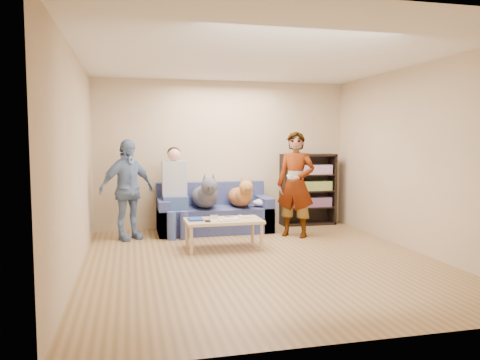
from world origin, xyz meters
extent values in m
plane|color=olive|center=(0.00, 0.00, 0.00)|extent=(5.00, 5.00, 0.00)
plane|color=white|center=(0.00, 0.00, 2.60)|extent=(5.00, 5.00, 0.00)
plane|color=tan|center=(0.00, 2.50, 1.30)|extent=(4.50, 0.00, 4.50)
plane|color=tan|center=(0.00, -2.50, 1.30)|extent=(4.50, 0.00, 4.50)
plane|color=tan|center=(-2.25, 0.00, 1.30)|extent=(0.00, 5.00, 5.00)
plane|color=tan|center=(2.25, 0.00, 1.30)|extent=(0.00, 5.00, 5.00)
ellipsoid|color=silver|center=(0.57, 1.91, 0.49)|extent=(0.37, 0.31, 0.13)
imported|color=gray|center=(0.95, 1.35, 0.85)|extent=(0.74, 0.70, 1.69)
imported|color=#6885A7|center=(-1.68, 1.76, 0.79)|extent=(0.99, 0.79, 1.57)
cube|color=white|center=(0.75, 1.15, 1.00)|extent=(0.07, 0.12, 0.03)
cube|color=#1B3597|center=(-0.74, 0.87, 0.43)|extent=(0.20, 0.26, 0.03)
cube|color=beige|center=(-0.29, 0.72, 0.43)|extent=(0.26, 0.20, 0.02)
cube|color=beige|center=(-0.26, 0.74, 0.44)|extent=(0.22, 0.17, 0.01)
cube|color=#AFB0B4|center=(-0.46, 0.94, 0.45)|extent=(0.11, 0.06, 0.05)
cube|color=white|center=(-0.06, 0.92, 0.43)|extent=(0.04, 0.13, 0.03)
cube|color=white|center=(0.02, 0.84, 0.43)|extent=(0.09, 0.06, 0.03)
cylinder|color=white|center=(-0.14, 0.80, 0.43)|extent=(0.07, 0.07, 0.02)
cylinder|color=white|center=(-0.14, 0.88, 0.43)|extent=(0.07, 0.07, 0.02)
cylinder|color=orange|center=(-0.36, 0.66, 0.42)|extent=(0.13, 0.06, 0.01)
cylinder|color=black|center=(-0.22, 1.00, 0.42)|extent=(0.13, 0.08, 0.01)
cube|color=black|center=(-0.59, 0.70, 0.43)|extent=(0.07, 0.12, 0.02)
cube|color=#515B93|center=(-0.25, 2.05, 0.21)|extent=(1.90, 0.85, 0.42)
cube|color=#515B93|center=(-0.25, 2.38, 0.62)|extent=(1.90, 0.18, 0.40)
cube|color=#515B93|center=(-1.11, 2.05, 0.29)|extent=(0.18, 0.85, 0.58)
cube|color=#515B93|center=(0.61, 2.05, 0.29)|extent=(0.18, 0.85, 0.58)
cube|color=#3D5587|center=(-0.92, 1.97, 0.53)|extent=(0.40, 0.38, 0.22)
cylinder|color=#414D90|center=(-1.02, 1.55, 0.21)|extent=(0.14, 0.14, 0.47)
cylinder|color=#455198|center=(-0.82, 1.55, 0.21)|extent=(0.14, 0.14, 0.47)
cube|color=#A6A7AB|center=(-0.92, 2.07, 0.92)|extent=(0.40, 0.24, 0.58)
sphere|color=#E39B88|center=(-0.92, 2.07, 1.32)|extent=(0.21, 0.21, 0.21)
ellipsoid|color=black|center=(-0.92, 2.10, 1.35)|extent=(0.22, 0.22, 0.19)
ellipsoid|color=#4F505A|center=(-0.42, 2.03, 0.60)|extent=(0.42, 0.88, 0.37)
sphere|color=#52565D|center=(-0.42, 1.70, 0.69)|extent=(0.32, 0.32, 0.32)
sphere|color=#51545C|center=(-0.42, 1.53, 0.84)|extent=(0.26, 0.26, 0.26)
cube|color=black|center=(-0.42, 1.40, 0.80)|extent=(0.08, 0.12, 0.07)
cone|color=#4C5056|center=(-0.49, 1.55, 0.97)|extent=(0.08, 0.08, 0.12)
cone|color=#4A4C54|center=(-0.35, 1.55, 0.97)|extent=(0.08, 0.08, 0.12)
cylinder|color=#474A51|center=(-0.42, 2.45, 0.57)|extent=(0.05, 0.29, 0.17)
ellipsoid|color=#A55732|center=(0.19, 2.03, 0.58)|extent=(0.38, 0.78, 0.33)
sphere|color=#B78338|center=(0.19, 1.73, 0.66)|extent=(0.28, 0.28, 0.28)
sphere|color=#BD7A39|center=(0.19, 1.57, 0.79)|extent=(0.23, 0.23, 0.23)
cube|color=#56331D|center=(0.19, 1.46, 0.76)|extent=(0.07, 0.11, 0.07)
cone|color=#B48337|center=(0.13, 1.59, 0.91)|extent=(0.07, 0.07, 0.11)
cone|color=#C96D3D|center=(0.25, 1.59, 0.91)|extent=(0.07, 0.07, 0.11)
cylinder|color=#C48D3B|center=(0.19, 2.42, 0.55)|extent=(0.04, 0.26, 0.15)
cube|color=tan|center=(-0.34, 0.82, 0.40)|extent=(1.10, 0.60, 0.04)
cylinder|color=tan|center=(-0.84, 0.57, 0.19)|extent=(0.05, 0.05, 0.38)
cylinder|color=tan|center=(0.16, 0.57, 0.19)|extent=(0.05, 0.05, 0.38)
cylinder|color=tan|center=(-0.84, 1.07, 0.19)|extent=(0.05, 0.05, 0.38)
cylinder|color=tan|center=(0.16, 1.07, 0.19)|extent=(0.05, 0.05, 0.38)
cube|color=black|center=(1.07, 2.32, 0.65)|extent=(0.04, 0.34, 1.30)
cube|color=black|center=(2.03, 2.32, 0.65)|extent=(0.04, 0.34, 1.30)
cube|color=black|center=(1.55, 2.32, 1.28)|extent=(1.00, 0.34, 0.04)
cube|color=black|center=(1.55, 2.32, 0.02)|extent=(1.00, 0.34, 0.04)
cube|color=black|center=(1.55, 2.48, 0.65)|extent=(1.00, 0.02, 1.30)
cube|color=black|center=(1.55, 2.32, 0.32)|extent=(0.94, 0.32, 0.03)
cube|color=black|center=(1.55, 2.32, 0.62)|extent=(0.94, 0.32, 0.02)
cube|color=black|center=(1.55, 2.32, 0.92)|extent=(0.94, 0.32, 0.02)
cube|color=#B23333|center=(1.55, 2.30, 0.42)|extent=(0.84, 0.24, 0.17)
cube|color=gold|center=(1.55, 2.30, 0.72)|extent=(0.84, 0.24, 0.17)
cube|color=#994C99|center=(1.55, 2.30, 1.02)|extent=(0.84, 0.24, 0.17)
camera|label=1|loc=(-1.63, -5.70, 1.57)|focal=35.00mm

